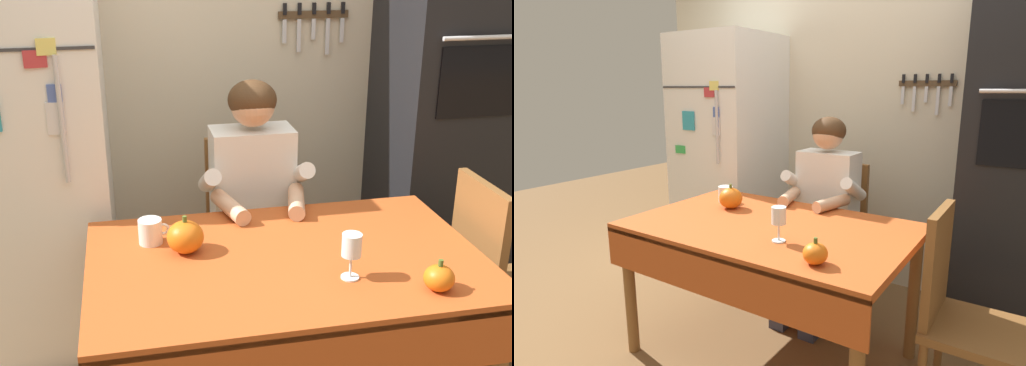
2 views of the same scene
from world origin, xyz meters
The scene contains 11 objects.
back_wall_assembly centered at (0.05, 1.35, 1.30)m, with size 3.70×0.13×2.60m.
refrigerator centered at (-0.95, 0.96, 0.90)m, with size 0.68×0.71×1.80m.
wall_oven centered at (1.05, 1.00, 1.05)m, with size 0.60×0.64×2.10m.
dining_table centered at (0.00, 0.08, 0.66)m, with size 1.40×0.90×0.74m.
chair_behind_person centered at (0.01, 0.87, 0.51)m, with size 0.40×0.40×0.93m.
seated_person centered at (0.01, 0.68, 0.74)m, with size 0.47×0.55×1.25m.
chair_right_side centered at (0.90, 0.17, 0.51)m, with size 0.40×0.40×0.93m.
coffee_mug centered at (-0.46, 0.31, 0.79)m, with size 0.12×0.09×0.09m.
wine_glass centered at (0.17, -0.09, 0.85)m, with size 0.07×0.07×0.16m.
pumpkin_large centered at (0.42, -0.22, 0.78)m, with size 0.10×0.10×0.11m.
pumpkin_medium centered at (-0.35, 0.22, 0.80)m, with size 0.13×0.13×0.14m.
Camera 1 is at (-0.53, -1.88, 1.81)m, focal length 45.16 mm.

